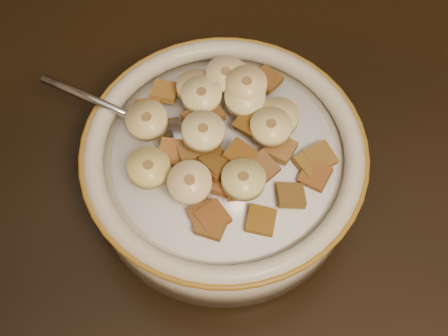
{
  "coord_description": "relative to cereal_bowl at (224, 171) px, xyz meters",
  "views": [
    {
      "loc": [
        -0.2,
        -0.21,
        1.21
      ],
      "look_at": [
        -0.22,
        0.02,
        0.78
      ],
      "focal_mm": 50.0,
      "sensor_mm": 36.0,
      "label": 1
    }
  ],
  "objects": [
    {
      "name": "cereal_bowl",
      "position": [
        0.0,
        0.0,
        0.0
      ],
      "size": [
        0.21,
        0.21,
        0.05
      ],
      "primitive_type": "cylinder",
      "color": "#C1B799",
      "rests_on": "table"
    },
    {
      "name": "milk",
      "position": [
        0.0,
        0.0,
        0.02
      ],
      "size": [
        0.17,
        0.17,
        0.0
      ],
      "primitive_type": "cylinder",
      "color": "white",
      "rests_on": "cereal_bowl"
    },
    {
      "name": "spoon",
      "position": [
        -0.03,
        0.01,
        0.03
      ],
      "size": [
        0.06,
        0.05,
        0.01
      ],
      "primitive_type": "ellipsoid",
      "rotation": [
        0.0,
        0.0,
        4.43
      ],
      "color": "#B3B6BD",
      "rests_on": "cereal_bowl"
    },
    {
      "name": "cereal_square_0",
      "position": [
        0.03,
        0.01,
        0.04
      ],
      "size": [
        0.03,
        0.03,
        0.01
      ],
      "primitive_type": "cube",
      "rotation": [
        -0.12,
        -0.05,
        2.01
      ],
      "color": "brown",
      "rests_on": "milk"
    },
    {
      "name": "cereal_square_1",
      "position": [
        -0.0,
        -0.02,
        0.05
      ],
      "size": [
        0.03,
        0.03,
        0.01
      ],
      "primitive_type": "cube",
      "rotation": [
        0.25,
        0.1,
        2.36
      ],
      "color": "brown",
      "rests_on": "milk"
    },
    {
      "name": "cereal_square_2",
      "position": [
        0.0,
        -0.03,
        0.04
      ],
      "size": [
        0.02,
        0.02,
        0.01
      ],
      "primitive_type": "cube",
      "rotation": [
        0.08,
        0.04,
        2.95
      ],
      "color": "#935929",
      "rests_on": "milk"
    },
    {
      "name": "cereal_square_3",
      "position": [
        -0.01,
        0.03,
        0.04
      ],
      "size": [
        0.03,
        0.03,
        0.01
      ],
      "primitive_type": "cube",
      "rotation": [
        -0.06,
        0.13,
        2.07
      ],
      "color": "brown",
      "rests_on": "milk"
    },
    {
      "name": "cereal_square_4",
      "position": [
        -0.04,
        -0.01,
        0.04
      ],
      "size": [
        0.02,
        0.02,
        0.01
      ],
      "primitive_type": "cube",
      "rotation": [
        -0.14,
        -0.04,
        3.08
      ],
      "color": "#915B28",
      "rests_on": "milk"
    },
    {
      "name": "cereal_square_5",
      "position": [
        0.07,
        -0.0,
        0.03
      ],
      "size": [
        0.03,
        0.03,
        0.01
      ],
      "primitive_type": "cube",
      "rotation": [
        0.05,
        -0.1,
        2.28
      ],
      "color": "brown",
      "rests_on": "milk"
    },
    {
      "name": "cereal_square_6",
      "position": [
        0.03,
        0.07,
        0.03
      ],
      "size": [
        0.03,
        0.03,
        0.01
      ],
      "primitive_type": "cube",
      "rotation": [
        0.03,
        0.11,
        0.95
      ],
      "color": "brown",
      "rests_on": "milk"
    },
    {
      "name": "cereal_square_7",
      "position": [
        0.07,
        0.0,
        0.03
      ],
      "size": [
        0.03,
        0.03,
        0.01
      ],
      "primitive_type": "cube",
      "rotation": [
        0.14,
        -0.01,
        0.59
      ],
      "color": "olive",
      "rests_on": "milk"
    },
    {
      "name": "cereal_square_8",
      "position": [
        -0.05,
        0.05,
        0.03
      ],
      "size": [
        0.02,
        0.02,
        0.01
      ],
      "primitive_type": "cube",
      "rotation": [
        0.2,
        -0.02,
        3.05
      ],
      "color": "brown",
      "rests_on": "milk"
    },
    {
      "name": "cereal_square_9",
      "position": [
        0.05,
        -0.03,
        0.03
      ],
      "size": [
        0.02,
        0.02,
        0.01
      ],
      "primitive_type": "cube",
      "rotation": [
        -0.23,
        0.15,
        0.12
      ],
      "color": "brown",
      "rests_on": "milk"
    },
    {
      "name": "cereal_square_10",
      "position": [
        -0.03,
        0.05,
        0.04
      ],
      "size": [
        0.03,
        0.03,
        0.01
      ],
      "primitive_type": "cube",
      "rotation": [
        -0.0,
        0.01,
        0.34
      ],
      "color": "#95552A",
      "rests_on": "milk"
    },
    {
      "name": "cereal_square_11",
      "position": [
        -0.06,
        0.03,
        0.03
      ],
      "size": [
        0.02,
        0.02,
        0.01
      ],
      "primitive_type": "cube",
      "rotation": [
        -0.07,
        0.07,
        1.71
      ],
      "color": "brown",
      "rests_on": "milk"
    },
    {
      "name": "cereal_square_12",
      "position": [
        -0.0,
        -0.06,
        0.03
      ],
      "size": [
        0.03,
        0.03,
        0.01
      ],
      "primitive_type": "cube",
      "rotation": [
        0.05,
        -0.05,
        0.7
      ],
      "color": "brown",
      "rests_on": "milk"
    },
    {
      "name": "cereal_square_13",
      "position": [
        0.04,
        0.0,
        0.04
      ],
      "size": [
        0.03,
        0.03,
        0.01
      ],
      "primitive_type": "cube",
      "rotation": [
        0.03,
        0.01,
        2.7
      ],
      "color": "brown",
      "rests_on": "milk"
    },
    {
      "name": "cereal_square_14",
      "position": [
        -0.02,
        0.02,
        0.04
      ],
      "size": [
        0.03,
        0.03,
        0.01
      ],
      "primitive_type": "cube",
      "rotation": [
        0.01,
        -0.04,
        2.15
      ],
      "color": "brown",
      "rests_on": "milk"
    },
    {
      "name": "cereal_square_15",
      "position": [
        0.07,
        -0.01,
        0.03
      ],
      "size": [
        0.03,
        0.03,
        0.01
      ],
      "primitive_type": "cube",
      "rotation": [
        -0.13,
        -0.14,
        1.15
      ],
      "color": "brown",
      "rests_on": "milk"
    },
    {
      "name": "cereal_square_16",
      "position": [
        -0.0,
        0.07,
        0.03
      ],
      "size": [
        0.02,
        0.02,
        0.01
      ],
      "primitive_type": "cube",
      "rotation": [
        -0.01,
        -0.13,
        0.2
      ],
      "color": "brown",
      "rests_on": "milk"
    },
    {
      "name": "cereal_square_17",
      "position": [
        -0.0,
        -0.02,
        0.05
      ],
      "size": [
        0.03,
        0.03,
        0.01
      ],
      "primitive_type": "cube",
      "rotation": [
        -0.15,
        0.16,
        0.85
      ],
      "color": "brown",
      "rests_on": "milk"
    },
    {
      "name": "cereal_square_18",
      "position": [
        0.01,
        -0.03,
        0.04
      ],
      "size": [
        0.02,
        0.02,
        0.01
      ],
      "primitive_type": "cube",
      "rotation": [
        -0.09,
        0.03,
        0.22
      ],
      "color": "#944D1A",
      "rests_on": "milk"
    },
    {
      "name": "cereal_square_19",
      "position": [
        -0.02,
        -0.03,
        0.04
      ],
      "size": [
        0.03,
        0.03,
        0.01
      ],
      "primitive_type": "cube",
      "rotation": [
        -0.19,
        0.17,
        1.88
      ],
      "color": "brown",
      "rests_on": "milk"
    },
    {
      "name": "cereal_square_20",
      "position": [
        -0.01,
        -0.06,
        0.03
      ],
      "size": [
        0.03,
        0.03,
        0.01
      ],
      "primitive_type": "cube",
      "rotation": [
        -0.06,
        -0.02,
        2.06
      ],
      "color": "brown",
      "rests_on": "milk"
    },
    {
      "name": "cereal_square_21",
      "position": [
        0.01,
        0.04,
        0.04
      ],
      "size": [
        0.02,
        0.02,
        0.01
      ],
      "primitive_type": "cube",
      "rotation": [
        -0.2,
        -0.06,
        1.64
      ],
      "color": "#95602E",
      "rests_on": "milk"
    },
    {
      "name": "cereal_square_22",
      "position": [
        0.01,
        -0.03,
        0.04
      ],
      "size": [
        0.03,
        0.03,
        0.01
      ],
      "primitive_type": "cube",
      "rotation": [
        0.07,
        -0.18,
        2.18
      ],
      "color": "olive",
      "rests_on": "milk"
    },
    {
      "name": "cereal_square_23",
      "position": [
        -0.02,
        -0.01,
        0.04
      ],
      "size": [
        0.03,
        0.03,
        0.01
      ],
      "primitive_type": "cube",
      "rotation": [
        -0.19,
        -0.13,
        0.41
      ],
      "color": "brown",
      "rests_on": "milk"
    },
    {
      "name": "cereal_square_24",
      "position": [
        0.03,
        -0.02,
        0.04
      ],
      "size": [
        0.03,
        0.03,
        0.01
      ],
      "primitive_type": "cube",
      "rotation": [
        -0.19,
        -0.07,
        2.37
      ],
      "color": "brown",
      "rests_on": "milk"
    },
    {
      "name": "cereal_square_25",
      "position": [
        0.04,
        0.03,
        0.03
      ],
      "size": [
        0.03,
        0.03,
        0.01
      ],
      "primitive_type": "cube",
      "rotation": [
        0.19,
        -0.17,
        1.09
      ],
      "color": "brown",
      "rests_on": "milk"
    },
    {
      "name": "cereal_square_26",
      "position": [
        0.01,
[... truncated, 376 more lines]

